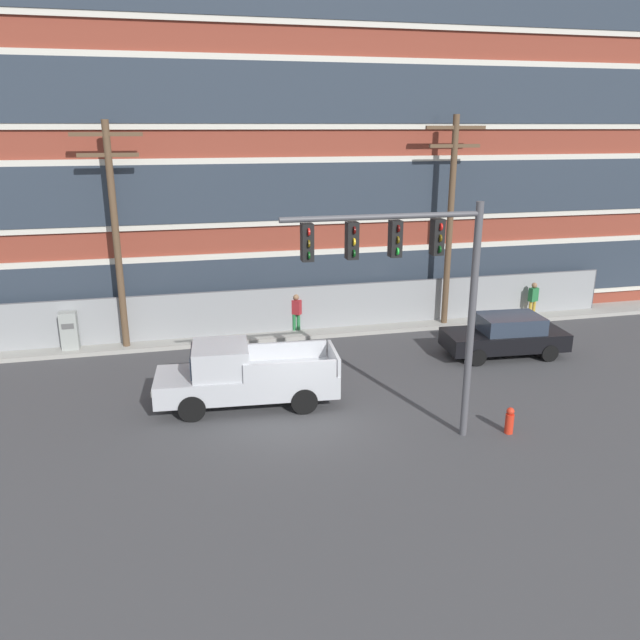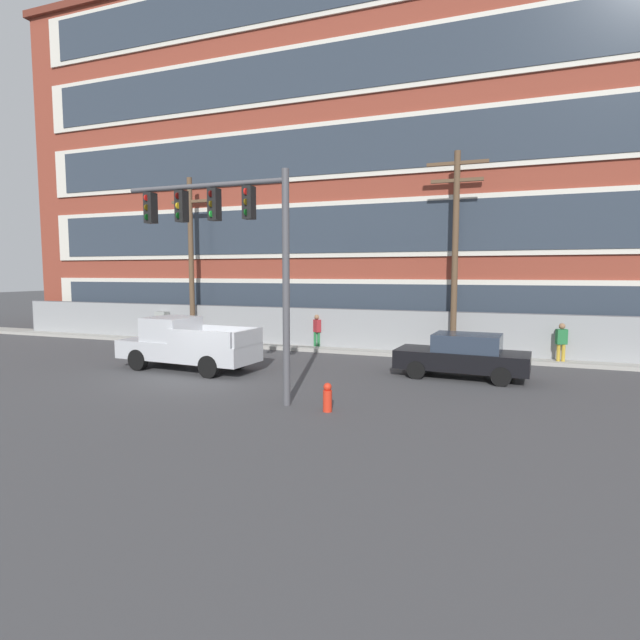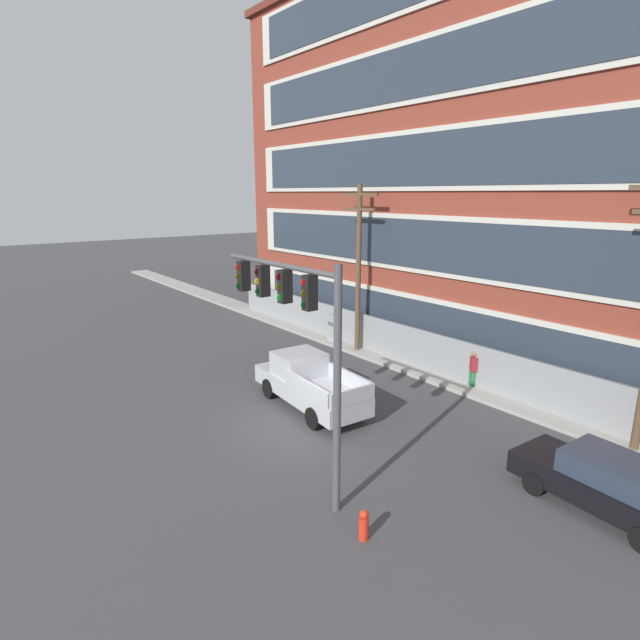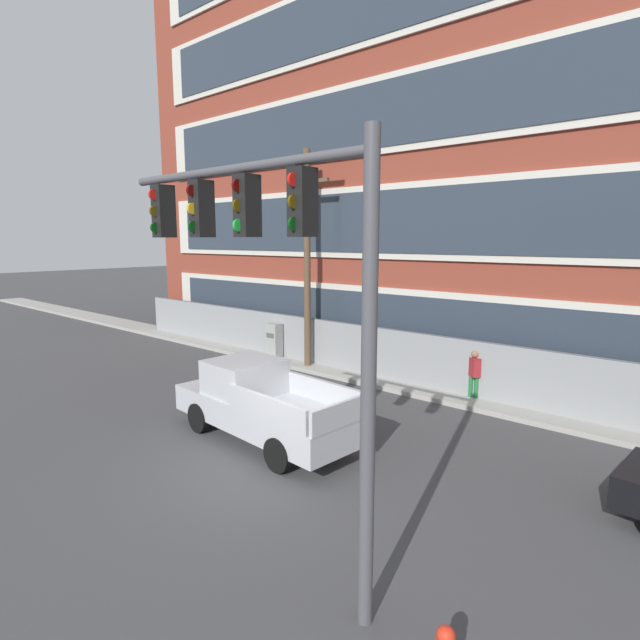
{
  "view_description": "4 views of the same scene",
  "coord_description": "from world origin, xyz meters",
  "px_view_note": "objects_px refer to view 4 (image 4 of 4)",
  "views": [
    {
      "loc": [
        -3.43,
        -16.41,
        8.27
      ],
      "look_at": [
        1.47,
        4.34,
        1.62
      ],
      "focal_mm": 35.0,
      "sensor_mm": 36.0,
      "label": 1
    },
    {
      "loc": [
        9.72,
        -14.48,
        3.69
      ],
      "look_at": [
        2.29,
        5.49,
        1.67
      ],
      "focal_mm": 28.0,
      "sensor_mm": 36.0,
      "label": 2
    },
    {
      "loc": [
        12.84,
        -9.39,
        8.05
      ],
      "look_at": [
        -1.81,
        2.07,
        3.31
      ],
      "focal_mm": 28.0,
      "sensor_mm": 36.0,
      "label": 3
    },
    {
      "loc": [
        7.58,
        -6.98,
        5.13
      ],
      "look_at": [
        -2.71,
        4.93,
        2.59
      ],
      "focal_mm": 28.0,
      "sensor_mm": 36.0,
      "label": 4
    }
  ],
  "objects_px": {
    "pickup_truck_silver": "(260,404)",
    "pedestrian_near_cabinet": "(474,372)",
    "utility_pole_near_corner": "(307,251)",
    "traffic_signal_mast": "(272,262)",
    "electrical_cabinet": "(274,342)"
  },
  "relations": [
    {
      "from": "pickup_truck_silver",
      "to": "electrical_cabinet",
      "type": "distance_m",
      "value": 8.49
    },
    {
      "from": "electrical_cabinet",
      "to": "pedestrian_near_cabinet",
      "type": "relative_size",
      "value": 0.95
    },
    {
      "from": "traffic_signal_mast",
      "to": "electrical_cabinet",
      "type": "distance_m",
      "value": 14.31
    },
    {
      "from": "pickup_truck_silver",
      "to": "pedestrian_near_cabinet",
      "type": "height_order",
      "value": "pickup_truck_silver"
    },
    {
      "from": "pickup_truck_silver",
      "to": "utility_pole_near_corner",
      "type": "xyz_separation_m",
      "value": [
        -3.83,
        6.03,
        3.77
      ]
    },
    {
      "from": "utility_pole_near_corner",
      "to": "pickup_truck_silver",
      "type": "bearing_deg",
      "value": -57.59
    },
    {
      "from": "utility_pole_near_corner",
      "to": "pedestrian_near_cabinet",
      "type": "height_order",
      "value": "utility_pole_near_corner"
    },
    {
      "from": "traffic_signal_mast",
      "to": "pickup_truck_silver",
      "type": "distance_m",
      "value": 6.54
    },
    {
      "from": "utility_pole_near_corner",
      "to": "pedestrian_near_cabinet",
      "type": "relative_size",
      "value": 5.03
    },
    {
      "from": "pickup_truck_silver",
      "to": "pedestrian_near_cabinet",
      "type": "relative_size",
      "value": 3.36
    },
    {
      "from": "pickup_truck_silver",
      "to": "utility_pole_near_corner",
      "type": "bearing_deg",
      "value": 122.41
    },
    {
      "from": "pickup_truck_silver",
      "to": "pedestrian_near_cabinet",
      "type": "bearing_deg",
      "value": 65.43
    },
    {
      "from": "traffic_signal_mast",
      "to": "pedestrian_near_cabinet",
      "type": "bearing_deg",
      "value": 96.43
    },
    {
      "from": "traffic_signal_mast",
      "to": "electrical_cabinet",
      "type": "xyz_separation_m",
      "value": [
        -9.9,
        9.52,
        -4.01
      ]
    },
    {
      "from": "pickup_truck_silver",
      "to": "electrical_cabinet",
      "type": "relative_size",
      "value": 3.52
    }
  ]
}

